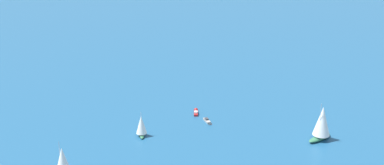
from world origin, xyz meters
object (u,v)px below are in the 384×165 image
at_px(sailboat_far_stbd, 322,123).
at_px(sailboat_ahead, 63,165).
at_px(sailboat_offshore, 141,126).
at_px(motorboat_mid_cluster, 208,121).
at_px(motorboat_near_centre, 196,112).

xyz_separation_m(sailboat_far_stbd, sailboat_ahead, (-31.18, -77.29, -0.21)).
distance_m(sailboat_offshore, sailboat_ahead, 35.40).
relative_size(sailboat_far_stbd, sailboat_offshore, 1.58).
bearing_deg(sailboat_offshore, sailboat_ahead, -73.36).
height_order(sailboat_offshore, motorboat_mid_cluster, sailboat_offshore).
relative_size(sailboat_offshore, motorboat_mid_cluster, 1.57).
relative_size(motorboat_near_centre, sailboat_far_stbd, 0.39).
distance_m(sailboat_offshore, motorboat_mid_cluster, 25.33).
height_order(sailboat_far_stbd, sailboat_offshore, sailboat_far_stbd).
bearing_deg(sailboat_ahead, sailboat_offshore, 106.64).
height_order(motorboat_near_centre, sailboat_offshore, sailboat_offshore).
relative_size(sailboat_far_stbd, motorboat_mid_cluster, 2.47).
bearing_deg(sailboat_far_stbd, sailboat_offshore, -133.56).
relative_size(sailboat_offshore, sailboat_ahead, 0.66).
bearing_deg(sailboat_offshore, motorboat_mid_cluster, 74.43).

